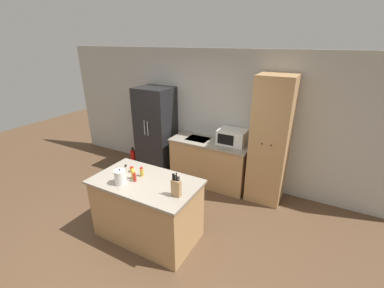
{
  "coord_description": "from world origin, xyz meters",
  "views": [
    {
      "loc": [
        2.08,
        -2.24,
        2.74
      ],
      "look_at": [
        0.1,
        1.4,
        1.05
      ],
      "focal_mm": 24.0,
      "sensor_mm": 36.0,
      "label": 1
    }
  ],
  "objects_px": {
    "spice_bottle_pale_salt": "(126,170)",
    "kettle": "(120,177)",
    "microwave": "(232,137)",
    "fire_extinguisher": "(133,159)",
    "knife_block": "(176,187)",
    "spice_bottle_tall_dark": "(142,172)",
    "spice_bottle_short_red": "(132,169)",
    "pantry_cabinet": "(270,141)",
    "spice_bottle_amber_oil": "(135,177)",
    "spice_bottle_green_herb": "(133,175)",
    "refrigerator": "(156,130)"
  },
  "relations": [
    {
      "from": "spice_bottle_amber_oil",
      "to": "spice_bottle_green_herb",
      "type": "relative_size",
      "value": 0.88
    },
    {
      "from": "knife_block",
      "to": "spice_bottle_pale_salt",
      "type": "xyz_separation_m",
      "value": [
        -0.94,
        0.14,
        -0.06
      ]
    },
    {
      "from": "spice_bottle_tall_dark",
      "to": "spice_bottle_green_herb",
      "type": "xyz_separation_m",
      "value": [
        -0.05,
        -0.12,
        0.0
      ]
    },
    {
      "from": "pantry_cabinet",
      "to": "fire_extinguisher",
      "type": "xyz_separation_m",
      "value": [
        -2.94,
        -0.23,
        -0.9
      ]
    },
    {
      "from": "microwave",
      "to": "fire_extinguisher",
      "type": "bearing_deg",
      "value": -172.37
    },
    {
      "from": "pantry_cabinet",
      "to": "spice_bottle_amber_oil",
      "type": "relative_size",
      "value": 17.98
    },
    {
      "from": "knife_block",
      "to": "fire_extinguisher",
      "type": "relative_size",
      "value": 0.66
    },
    {
      "from": "pantry_cabinet",
      "to": "spice_bottle_green_herb",
      "type": "height_order",
      "value": "pantry_cabinet"
    },
    {
      "from": "pantry_cabinet",
      "to": "fire_extinguisher",
      "type": "bearing_deg",
      "value": -175.57
    },
    {
      "from": "spice_bottle_short_red",
      "to": "spice_bottle_amber_oil",
      "type": "distance_m",
      "value": 0.29
    },
    {
      "from": "knife_block",
      "to": "spice_bottle_amber_oil",
      "type": "distance_m",
      "value": 0.69
    },
    {
      "from": "refrigerator",
      "to": "spice_bottle_pale_salt",
      "type": "xyz_separation_m",
      "value": [
        0.77,
        -1.79,
        0.07
      ]
    },
    {
      "from": "microwave",
      "to": "kettle",
      "type": "distance_m",
      "value": 2.27
    },
    {
      "from": "spice_bottle_short_red",
      "to": "spice_bottle_green_herb",
      "type": "xyz_separation_m",
      "value": [
        0.16,
        -0.14,
        0.03
      ]
    },
    {
      "from": "refrigerator",
      "to": "pantry_cabinet",
      "type": "distance_m",
      "value": 2.42
    },
    {
      "from": "spice_bottle_tall_dark",
      "to": "spice_bottle_short_red",
      "type": "height_order",
      "value": "spice_bottle_tall_dark"
    },
    {
      "from": "pantry_cabinet",
      "to": "spice_bottle_amber_oil",
      "type": "xyz_separation_m",
      "value": [
        -1.39,
        -1.92,
        -0.13
      ]
    },
    {
      "from": "refrigerator",
      "to": "spice_bottle_short_red",
      "type": "distance_m",
      "value": 1.89
    },
    {
      "from": "knife_block",
      "to": "spice_bottle_pale_salt",
      "type": "height_order",
      "value": "knife_block"
    },
    {
      "from": "pantry_cabinet",
      "to": "spice_bottle_green_herb",
      "type": "distance_m",
      "value": 2.37
    },
    {
      "from": "spice_bottle_amber_oil",
      "to": "fire_extinguisher",
      "type": "xyz_separation_m",
      "value": [
        -1.55,
        1.69,
        -0.77
      ]
    },
    {
      "from": "spice_bottle_pale_salt",
      "to": "fire_extinguisher",
      "type": "distance_m",
      "value": 2.19
    },
    {
      "from": "pantry_cabinet",
      "to": "spice_bottle_tall_dark",
      "type": "bearing_deg",
      "value": -128.45
    },
    {
      "from": "knife_block",
      "to": "kettle",
      "type": "bearing_deg",
      "value": -172.51
    },
    {
      "from": "spice_bottle_short_red",
      "to": "kettle",
      "type": "bearing_deg",
      "value": -74.27
    },
    {
      "from": "refrigerator",
      "to": "spice_bottle_tall_dark",
      "type": "distance_m",
      "value": 2.01
    },
    {
      "from": "fire_extinguisher",
      "to": "spice_bottle_green_herb",
      "type": "bearing_deg",
      "value": -47.77
    },
    {
      "from": "pantry_cabinet",
      "to": "spice_bottle_amber_oil",
      "type": "distance_m",
      "value": 2.37
    },
    {
      "from": "pantry_cabinet",
      "to": "kettle",
      "type": "xyz_separation_m",
      "value": [
        -1.51,
        -2.05,
        -0.09
      ]
    },
    {
      "from": "spice_bottle_tall_dark",
      "to": "spice_bottle_short_red",
      "type": "relative_size",
      "value": 1.7
    },
    {
      "from": "spice_bottle_amber_oil",
      "to": "spice_bottle_short_red",
      "type": "bearing_deg",
      "value": 139.03
    },
    {
      "from": "pantry_cabinet",
      "to": "microwave",
      "type": "bearing_deg",
      "value": 174.28
    },
    {
      "from": "spice_bottle_amber_oil",
      "to": "spice_bottle_pale_salt",
      "type": "relative_size",
      "value": 0.9
    },
    {
      "from": "spice_bottle_short_red",
      "to": "kettle",
      "type": "height_order",
      "value": "kettle"
    },
    {
      "from": "pantry_cabinet",
      "to": "spice_bottle_tall_dark",
      "type": "height_order",
      "value": "pantry_cabinet"
    },
    {
      "from": "refrigerator",
      "to": "knife_block",
      "type": "relative_size",
      "value": 5.66
    },
    {
      "from": "pantry_cabinet",
      "to": "spice_bottle_tall_dark",
      "type": "distance_m",
      "value": 2.24
    },
    {
      "from": "spice_bottle_amber_oil",
      "to": "spice_bottle_green_herb",
      "type": "xyz_separation_m",
      "value": [
        -0.06,
        0.04,
        0.01
      ]
    },
    {
      "from": "spice_bottle_pale_salt",
      "to": "kettle",
      "type": "bearing_deg",
      "value": -62.81
    },
    {
      "from": "microwave",
      "to": "spice_bottle_green_herb",
      "type": "height_order",
      "value": "microwave"
    },
    {
      "from": "pantry_cabinet",
      "to": "knife_block",
      "type": "relative_size",
      "value": 6.87
    },
    {
      "from": "refrigerator",
      "to": "knife_block",
      "type": "distance_m",
      "value": 2.58
    },
    {
      "from": "knife_block",
      "to": "kettle",
      "type": "relative_size",
      "value": 1.47
    },
    {
      "from": "spice_bottle_pale_salt",
      "to": "fire_extinguisher",
      "type": "height_order",
      "value": "spice_bottle_pale_salt"
    },
    {
      "from": "microwave",
      "to": "spice_bottle_short_red",
      "type": "height_order",
      "value": "microwave"
    },
    {
      "from": "knife_block",
      "to": "spice_bottle_short_red",
      "type": "xyz_separation_m",
      "value": [
        -0.91,
        0.22,
        -0.08
      ]
    },
    {
      "from": "spice_bottle_green_herb",
      "to": "kettle",
      "type": "bearing_deg",
      "value": -109.72
    },
    {
      "from": "spice_bottle_short_red",
      "to": "kettle",
      "type": "distance_m",
      "value": 0.35
    },
    {
      "from": "spice_bottle_amber_oil",
      "to": "kettle",
      "type": "bearing_deg",
      "value": -132.04
    },
    {
      "from": "spice_bottle_green_herb",
      "to": "kettle",
      "type": "height_order",
      "value": "kettle"
    }
  ]
}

